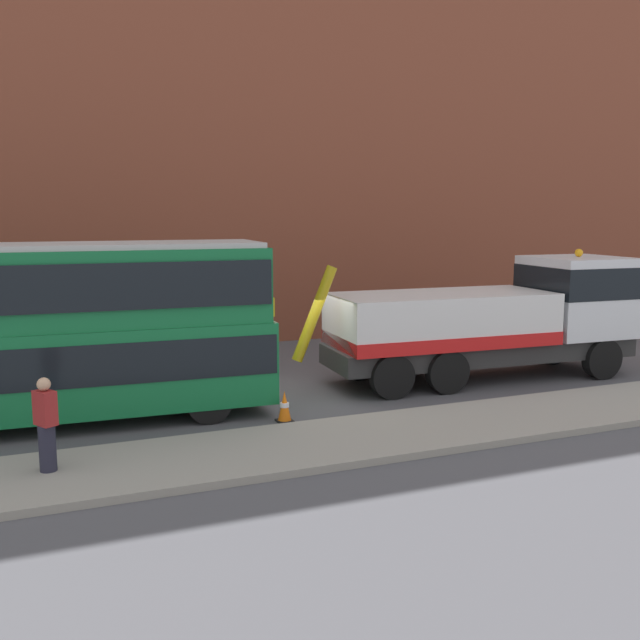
{
  "coord_description": "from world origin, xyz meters",
  "views": [
    {
      "loc": [
        -6.3,
        -17.12,
        4.75
      ],
      "look_at": [
        0.56,
        -0.42,
        2.0
      ],
      "focal_mm": 40.09,
      "sensor_mm": 36.0,
      "label": 1
    }
  ],
  "objects_px": {
    "double_decker_bus": "(21,328)",
    "recovery_tow_truck": "(497,318)",
    "traffic_cone_near_bus": "(285,407)",
    "pedestrian_onlooker": "(46,426)"
  },
  "relations": [
    {
      "from": "double_decker_bus",
      "to": "recovery_tow_truck",
      "type": "bearing_deg",
      "value": 2.88
    },
    {
      "from": "traffic_cone_near_bus",
      "to": "pedestrian_onlooker",
      "type": "bearing_deg",
      "value": -161.44
    },
    {
      "from": "double_decker_bus",
      "to": "traffic_cone_near_bus",
      "type": "height_order",
      "value": "double_decker_bus"
    },
    {
      "from": "double_decker_bus",
      "to": "traffic_cone_near_bus",
      "type": "relative_size",
      "value": 15.47
    },
    {
      "from": "double_decker_bus",
      "to": "pedestrian_onlooker",
      "type": "distance_m",
      "value": 3.76
    },
    {
      "from": "pedestrian_onlooker",
      "to": "traffic_cone_near_bus",
      "type": "bearing_deg",
      "value": -11.29
    },
    {
      "from": "traffic_cone_near_bus",
      "to": "double_decker_bus",
      "type": "bearing_deg",
      "value": 161.5
    },
    {
      "from": "recovery_tow_truck",
      "to": "double_decker_bus",
      "type": "distance_m",
      "value": 12.51
    },
    {
      "from": "recovery_tow_truck",
      "to": "traffic_cone_near_bus",
      "type": "distance_m",
      "value": 7.42
    },
    {
      "from": "double_decker_bus",
      "to": "pedestrian_onlooker",
      "type": "bearing_deg",
      "value": -81.26
    }
  ]
}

